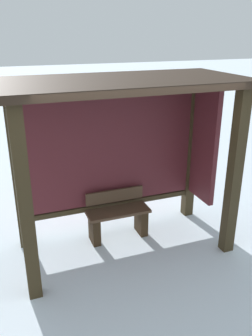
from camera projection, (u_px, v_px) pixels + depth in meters
ground_plane at (125, 246)px, 5.37m from camera, size 60.00×60.00×0.00m
bus_shelter at (127, 130)px, 4.94m from camera, size 3.20×1.57×2.51m
bench_left_inside at (118, 217)px, 5.52m from camera, size 0.98×0.36×0.76m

